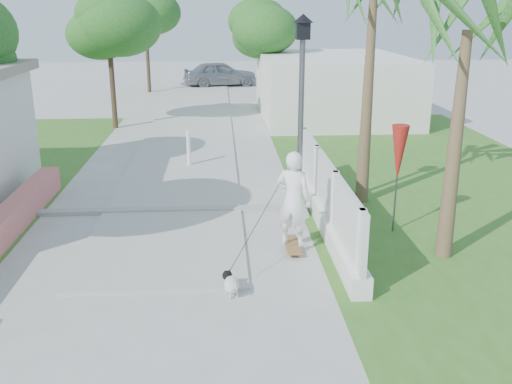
{
  "coord_description": "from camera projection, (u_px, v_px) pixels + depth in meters",
  "views": [
    {
      "loc": [
        1.16,
        -6.63,
        4.57
      ],
      "look_at": [
        1.83,
        4.01,
        1.1
      ],
      "focal_mm": 40.0,
      "sensor_mm": 36.0,
      "label": 1
    }
  ],
  "objects": [
    {
      "name": "ground",
      "position": [
        138.0,
        365.0,
        7.64
      ],
      "size": [
        90.0,
        90.0,
        0.0
      ],
      "primitive_type": "plane",
      "color": "#B7B7B2",
      "rests_on": "ground"
    },
    {
      "name": "path_strip",
      "position": [
        195.0,
        109.0,
        26.61
      ],
      "size": [
        3.2,
        36.0,
        0.06
      ],
      "primitive_type": "cube",
      "color": "#B7B7B2",
      "rests_on": "ground"
    },
    {
      "name": "curb",
      "position": [
        172.0,
        210.0,
        13.32
      ],
      "size": [
        6.5,
        0.25,
        0.1
      ],
      "primitive_type": "cube",
      "color": "#999993",
      "rests_on": "ground"
    },
    {
      "name": "grass_right",
      "position": [
        434.0,
        181.0,
        15.65
      ],
      "size": [
        8.0,
        20.0,
        0.01
      ],
      "primitive_type": "cube",
      "color": "#3B6A21",
      "rests_on": "ground"
    },
    {
      "name": "lattice_fence",
      "position": [
        325.0,
        201.0,
        12.42
      ],
      "size": [
        0.35,
        7.0,
        1.5
      ],
      "color": "white",
      "rests_on": "ground"
    },
    {
      "name": "building_right",
      "position": [
        332.0,
        86.0,
        24.68
      ],
      "size": [
        6.0,
        8.0,
        2.6
      ],
      "primitive_type": "cube",
      "color": "silver",
      "rests_on": "ground"
    },
    {
      "name": "street_lamp",
      "position": [
        301.0,
        111.0,
        12.28
      ],
      "size": [
        0.44,
        0.44,
        4.44
      ],
      "color": "#59595E",
      "rests_on": "ground"
    },
    {
      "name": "bollard",
      "position": [
        189.0,
        148.0,
        16.96
      ],
      "size": [
        0.14,
        0.14,
        1.09
      ],
      "color": "white",
      "rests_on": "ground"
    },
    {
      "name": "patio_umbrella",
      "position": [
        399.0,
        155.0,
        11.67
      ],
      "size": [
        0.36,
        0.36,
        2.3
      ],
      "color": "#59595E",
      "rests_on": "ground"
    },
    {
      "name": "tree_path_left",
      "position": [
        109.0,
        28.0,
        21.44
      ],
      "size": [
        3.4,
        3.4,
        5.23
      ],
      "color": "#4C3826",
      "rests_on": "ground"
    },
    {
      "name": "tree_path_right",
      "position": [
        264.0,
        32.0,
        25.71
      ],
      "size": [
        3.0,
        3.0,
        4.79
      ],
      "color": "#4C3826",
      "rests_on": "ground"
    },
    {
      "name": "tree_path_far",
      "position": [
        146.0,
        21.0,
        30.95
      ],
      "size": [
        3.2,
        3.2,
        5.17
      ],
      "color": "#4C3826",
      "rests_on": "ground"
    },
    {
      "name": "palm_far",
      "position": [
        373.0,
        11.0,
        12.69
      ],
      "size": [
        1.8,
        1.8,
        5.3
      ],
      "color": "brown",
      "rests_on": "ground"
    },
    {
      "name": "palm_near",
      "position": [
        466.0,
        45.0,
        9.77
      ],
      "size": [
        1.8,
        1.8,
        4.7
      ],
      "color": "brown",
      "rests_on": "ground"
    },
    {
      "name": "skateboarder",
      "position": [
        267.0,
        220.0,
        10.42
      ],
      "size": [
        1.65,
        2.12,
        2.0
      ],
      "rotation": [
        0.0,
        0.0,
        2.71
      ],
      "color": "olive",
      "rests_on": "ground"
    },
    {
      "name": "dog",
      "position": [
        231.0,
        283.0,
        9.43
      ],
      "size": [
        0.37,
        0.54,
        0.39
      ],
      "rotation": [
        0.0,
        0.0,
        0.33
      ],
      "color": "silver",
      "rests_on": "ground"
    },
    {
      "name": "parked_car",
      "position": [
        220.0,
        74.0,
        34.37
      ],
      "size": [
        4.64,
        2.67,
        1.48
      ],
      "primitive_type": "imported",
      "rotation": [
        0.0,
        0.0,
        1.79
      ],
      "color": "#B4B7BD",
      "rests_on": "ground"
    }
  ]
}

